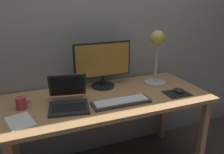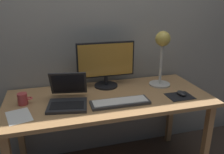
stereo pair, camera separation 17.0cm
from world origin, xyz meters
name	(u,v)px [view 2 (the right image)]	position (x,y,z in m)	size (l,w,h in m)	color
back_wall	(97,20)	(0.00, 0.40, 1.30)	(4.80, 0.06, 2.60)	#9E998E
desk	(109,105)	(0.00, 0.00, 0.66)	(1.60, 0.70, 0.74)	tan
monitor	(106,63)	(0.03, 0.22, 0.96)	(0.50, 0.20, 0.39)	black
keyboard_main	(120,102)	(0.04, -0.15, 0.75)	(0.44, 0.14, 0.03)	#38383A
laptop	(68,95)	(-0.32, -0.02, 0.80)	(0.33, 0.37, 0.22)	#28282B
desk_lamp	(162,49)	(0.50, 0.12, 1.07)	(0.19, 0.19, 0.48)	beige
mousepad	(180,96)	(0.54, -0.15, 0.74)	(0.20, 0.16, 0.00)	black
mouse	(181,93)	(0.56, -0.14, 0.76)	(0.06, 0.10, 0.03)	#28282B
coffee_mug	(23,99)	(-0.64, 0.03, 0.78)	(0.11, 0.07, 0.09)	#CC3F3F
paper_sheet_near_mouse	(19,116)	(-0.66, -0.15, 0.74)	(0.15, 0.21, 0.00)	white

